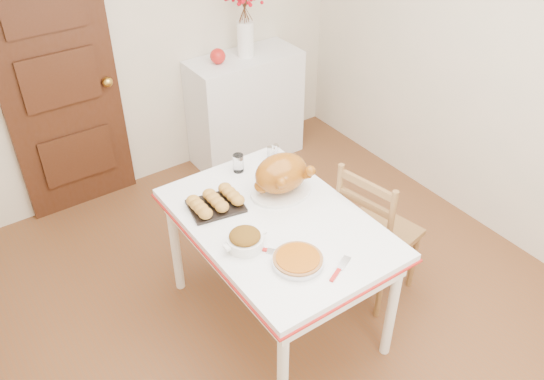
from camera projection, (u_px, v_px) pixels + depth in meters
floor at (295, 310)px, 3.75m from camera, size 3.50×4.00×0.00m
wall_back at (143, 36)px, 4.33m from camera, size 3.50×0.00×2.50m
wall_right at (508, 71)px, 3.82m from camera, size 0.00×4.00×2.50m
door_back at (60, 87)px, 4.12m from camera, size 0.85×0.06×2.06m
sideboard at (246, 109)px, 4.99m from camera, size 0.97×0.43×0.97m
kitchen_table at (277, 271)px, 3.46m from camera, size 0.93×1.37×0.82m
chair_oak at (378, 230)px, 3.64m from camera, size 0.52×0.52×1.01m
berry_vase at (245, 20)px, 4.54m from camera, size 0.31×0.31×0.61m
apple at (218, 56)px, 4.55m from camera, size 0.13×0.13×0.13m
turkey_platter at (281, 175)px, 3.36m from camera, size 0.46×0.40×0.25m
pumpkin_pie at (298, 259)px, 2.92m from camera, size 0.32×0.32×0.06m
stuffing_dish at (245, 240)px, 3.01m from camera, size 0.26×0.21×0.10m
rolls_tray at (216, 202)px, 3.29m from camera, size 0.35×0.29×0.08m
pie_server at (340, 268)px, 2.90m from camera, size 0.21×0.14×0.01m
carving_knife at (274, 251)px, 3.00m from camera, size 0.22×0.24×0.01m
drinking_glass at (238, 163)px, 3.58m from camera, size 0.07×0.07×0.12m
shaker_pair at (273, 151)px, 3.73m from camera, size 0.08×0.04×0.08m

